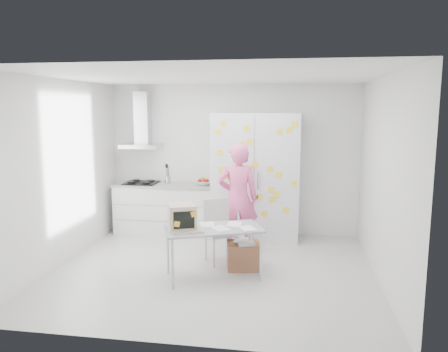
# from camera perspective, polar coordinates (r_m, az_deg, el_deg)

# --- Properties ---
(floor) EXTENTS (4.50, 4.00, 0.02)m
(floor) POSITION_cam_1_polar(r_m,az_deg,el_deg) (6.36, -1.40, -12.28)
(floor) COLOR silver
(floor) RESTS_ON ground
(walls) EXTENTS (4.52, 4.01, 2.70)m
(walls) POSITION_cam_1_polar(r_m,az_deg,el_deg) (6.71, -0.33, 0.86)
(walls) COLOR white
(walls) RESTS_ON ground
(ceiling) EXTENTS (4.50, 4.00, 0.02)m
(ceiling) POSITION_cam_1_polar(r_m,az_deg,el_deg) (5.95, -1.50, 12.87)
(ceiling) COLOR white
(ceiling) RESTS_ON walls
(counter_run) EXTENTS (1.84, 0.63, 1.28)m
(counter_run) POSITION_cam_1_polar(r_m,az_deg,el_deg) (8.08, -7.62, -4.17)
(counter_run) COLOR white
(counter_run) RESTS_ON ground
(range_hood) EXTENTS (0.70, 0.48, 1.01)m
(range_hood) POSITION_cam_1_polar(r_m,az_deg,el_deg) (8.15, -10.63, 6.43)
(range_hood) COLOR silver
(range_hood) RESTS_ON walls
(tall_cabinet) EXTENTS (1.50, 0.68, 2.20)m
(tall_cabinet) POSITION_cam_1_polar(r_m,az_deg,el_deg) (7.63, 4.18, -0.08)
(tall_cabinet) COLOR silver
(tall_cabinet) RESTS_ON ground
(person) EXTENTS (0.70, 0.52, 1.75)m
(person) POSITION_cam_1_polar(r_m,az_deg,el_deg) (6.89, 1.83, -2.95)
(person) COLOR pink
(person) RESTS_ON ground
(desk) EXTENTS (1.43, 1.08, 1.02)m
(desk) POSITION_cam_1_polar(r_m,az_deg,el_deg) (5.87, -4.00, -6.06)
(desk) COLOR #A0A7AA
(desk) RESTS_ON ground
(chair) EXTENTS (0.58, 0.58, 0.94)m
(chair) POSITION_cam_1_polar(r_m,az_deg,el_deg) (6.56, -0.70, -6.63)
(chair) COLOR beige
(chair) RESTS_ON ground
(cardboard_box) EXTENTS (0.54, 0.46, 0.41)m
(cardboard_box) POSITION_cam_1_polar(r_m,az_deg,el_deg) (6.37, 2.61, -10.28)
(cardboard_box) COLOR #8F5B3E
(cardboard_box) RESTS_ON ground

